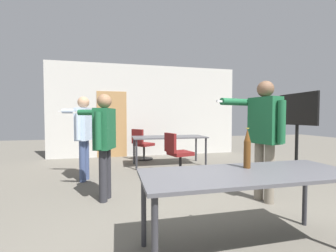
% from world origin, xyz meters
% --- Properties ---
extents(back_wall, '(6.04, 0.12, 2.92)m').
position_xyz_m(back_wall, '(-0.03, 5.76, 1.45)').
color(back_wall, beige).
rests_on(back_wall, ground_plane).
extents(conference_table_near, '(1.99, 0.75, 0.75)m').
position_xyz_m(conference_table_near, '(0.20, 0.31, 0.68)').
color(conference_table_near, '#4C4C51').
rests_on(conference_table_near, ground_plane).
extents(conference_table_far, '(1.87, 0.84, 0.75)m').
position_xyz_m(conference_table_far, '(0.36, 4.15, 0.68)').
color(conference_table_far, '#4C4C51').
rests_on(conference_table_far, ground_plane).
extents(tv_screen, '(0.44, 0.94, 1.72)m').
position_xyz_m(tv_screen, '(2.47, 2.19, 1.04)').
color(tv_screen, black).
rests_on(tv_screen, ground_plane).
extents(person_center_tall, '(0.90, 0.63, 1.78)m').
position_xyz_m(person_center_tall, '(1.14, 1.39, 1.08)').
color(person_center_tall, slate).
rests_on(person_center_tall, ground_plane).
extents(person_left_plaid, '(0.71, 0.71, 1.65)m').
position_xyz_m(person_left_plaid, '(-1.61, 3.14, 1.00)').
color(person_left_plaid, '#3D4C75').
rests_on(person_left_plaid, ground_plane).
extents(person_far_watching, '(0.68, 0.71, 1.60)m').
position_xyz_m(person_far_watching, '(-1.16, 1.98, 0.97)').
color(person_far_watching, '#28282D').
rests_on(person_far_watching, ground_plane).
extents(office_chair_mid_tucked, '(0.69, 0.67, 0.90)m').
position_xyz_m(office_chair_mid_tucked, '(-0.24, 5.04, 0.42)').
color(office_chair_mid_tucked, black).
rests_on(office_chair_mid_tucked, ground_plane).
extents(office_chair_near_pushed, '(0.62, 0.57, 0.90)m').
position_xyz_m(office_chair_near_pushed, '(0.34, 3.27, 0.42)').
color(office_chair_near_pushed, black).
rests_on(office_chair_near_pushed, ground_plane).
extents(beer_bottle, '(0.07, 0.07, 0.40)m').
position_xyz_m(beer_bottle, '(0.28, 0.47, 0.94)').
color(beer_bottle, '#563314').
rests_on(beer_bottle, conference_table_near).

